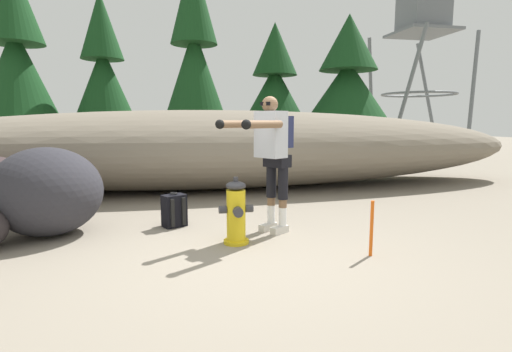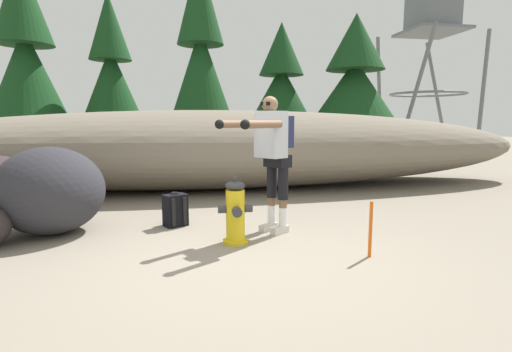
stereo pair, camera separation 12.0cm
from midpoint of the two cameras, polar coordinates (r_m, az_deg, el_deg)
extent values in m
cube|color=gray|center=(4.31, -1.88, -11.56)|extent=(56.00, 56.00, 0.04)
ellipsoid|color=#756B5B|center=(8.37, -6.82, 3.94)|extent=(14.19, 3.20, 1.66)
cylinder|color=gold|center=(4.64, -3.67, -9.58)|extent=(0.30, 0.30, 0.04)
cylinder|color=gold|center=(4.56, -3.71, -5.75)|extent=(0.22, 0.22, 0.60)
ellipsoid|color=#333338|center=(4.49, -3.75, -1.42)|extent=(0.23, 0.23, 0.10)
cylinder|color=#333338|center=(4.48, -3.76, -0.47)|extent=(0.06, 0.06, 0.05)
cylinder|color=#333338|center=(4.52, -5.68, -4.94)|extent=(0.09, 0.09, 0.09)
cylinder|color=#333338|center=(4.56, -1.77, -4.79)|extent=(0.09, 0.09, 0.09)
cylinder|color=#333338|center=(4.39, -3.44, -5.32)|extent=(0.11, 0.09, 0.11)
cube|color=beige|center=(5.02, 2.78, -7.91)|extent=(0.27, 0.23, 0.09)
cylinder|color=white|center=(5.02, 3.25, -5.96)|extent=(0.10, 0.10, 0.24)
cylinder|color=brown|center=(4.98, 3.27, -4.03)|extent=(0.10, 0.10, 0.11)
cylinder|color=black|center=(4.93, 3.29, -0.94)|extent=(0.13, 0.13, 0.44)
cube|color=beige|center=(5.15, 1.10, -7.49)|extent=(0.27, 0.23, 0.09)
cylinder|color=white|center=(5.15, 1.57, -5.59)|extent=(0.10, 0.10, 0.24)
cylinder|color=brown|center=(5.11, 1.57, -3.70)|extent=(0.10, 0.10, 0.11)
cylinder|color=black|center=(5.06, 1.58, -0.69)|extent=(0.13, 0.13, 0.44)
cube|color=black|center=(4.96, 2.44, 2.25)|extent=(0.35, 0.38, 0.16)
cube|color=#B7BCC6|center=(4.85, 1.48, 6.13)|extent=(0.40, 0.43, 0.58)
cube|color=#23284C|center=(4.99, 3.05, 6.51)|extent=(0.29, 0.32, 0.40)
sphere|color=brown|center=(4.83, 1.33, 10.49)|extent=(0.20, 0.20, 0.20)
cube|color=black|center=(4.77, 0.62, 10.58)|extent=(0.10, 0.14, 0.04)
cylinder|color=brown|center=(4.42, 0.30, 7.60)|extent=(0.53, 0.40, 0.09)
sphere|color=black|center=(4.23, -2.26, 7.57)|extent=(0.11, 0.11, 0.11)
cylinder|color=brown|center=(4.74, -3.56, 7.62)|extent=(0.53, 0.40, 0.09)
sphere|color=black|center=(4.56, -6.10, 7.57)|extent=(0.11, 0.11, 0.11)
cube|color=black|center=(5.42, -12.56, -4.99)|extent=(0.36, 0.32, 0.44)
cube|color=black|center=(5.54, -13.14, -5.41)|extent=(0.21, 0.15, 0.20)
torus|color=black|center=(5.37, -12.64, -2.50)|extent=(0.10, 0.10, 0.02)
cube|color=black|center=(5.28, -12.80, -5.34)|extent=(0.06, 0.05, 0.37)
cube|color=black|center=(5.35, -11.21, -5.11)|extent=(0.06, 0.05, 0.37)
ellipsoid|color=#2C2B31|center=(5.51, -28.88, -2.03)|extent=(1.49, 1.42, 1.11)
cylinder|color=#47331E|center=(14.83, -31.19, 3.38)|extent=(0.33, 0.33, 1.02)
cone|color=#143D19|center=(14.86, -31.82, 11.87)|extent=(2.75, 2.75, 3.39)
cylinder|color=#47331E|center=(14.41, -21.26, 4.36)|extent=(0.26, 0.26, 1.25)
cone|color=#143D19|center=(14.44, -21.67, 12.12)|extent=(2.16, 2.16, 2.67)
cone|color=#143D19|center=(14.73, -22.10, 19.89)|extent=(1.41, 1.41, 2.22)
cylinder|color=#47331E|center=(12.43, -9.04, 3.89)|extent=(0.26, 0.26, 1.07)
cone|color=#143D19|center=(12.46, -9.26, 13.72)|extent=(2.19, 2.19, 3.20)
cylinder|color=#47331E|center=(13.67, 2.46, 4.68)|extent=(0.28, 0.28, 1.22)
cone|color=#143D19|center=(13.67, 2.50, 11.65)|extent=(2.36, 2.36, 2.10)
cone|color=#143D19|center=(13.85, 2.55, 18.18)|extent=(1.53, 1.53, 1.75)
cylinder|color=#47331E|center=(13.56, 12.79, 4.58)|extent=(0.36, 0.36, 1.28)
cone|color=#143D19|center=(13.57, 13.03, 11.86)|extent=(2.96, 2.96, 2.17)
cone|color=#143D19|center=(13.78, 13.25, 18.62)|extent=(1.93, 1.93, 1.81)
cylinder|color=slate|center=(21.47, 23.74, 10.61)|extent=(1.08, 1.08, 5.27)
cylinder|color=slate|center=(19.90, 16.39, 11.22)|extent=(1.08, 1.08, 5.27)
cylinder|color=slate|center=(19.05, 29.08, 10.69)|extent=(1.08, 1.08, 5.27)
cylinder|color=slate|center=(17.25, 21.18, 11.53)|extent=(1.08, 1.08, 5.27)
torus|color=slate|center=(19.36, 22.60, 11.03)|extent=(3.27, 3.27, 0.10)
cube|color=slate|center=(19.71, 23.05, 18.81)|extent=(2.44, 2.44, 0.12)
cube|color=slate|center=(19.92, 23.21, 21.52)|extent=(1.71, 1.71, 1.80)
cylinder|color=#E55914|center=(4.30, 15.86, -7.43)|extent=(0.04, 0.04, 0.60)
camera|label=1|loc=(0.06, -90.71, -0.10)|focal=27.20mm
camera|label=2|loc=(0.06, 89.29, 0.10)|focal=27.20mm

